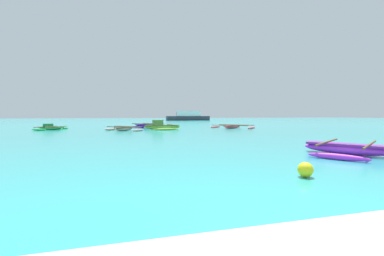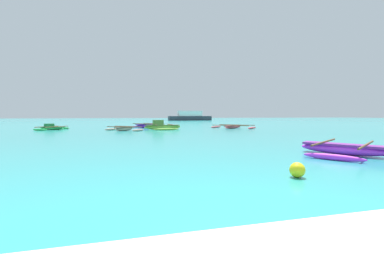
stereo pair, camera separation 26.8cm
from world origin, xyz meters
name	(u,v)px [view 1 (the left image)]	position (x,y,z in m)	size (l,w,h in m)	color
moored_boat_0	(124,129)	(-1.51, 22.63, 0.19)	(3.66, 3.52, 0.41)	tan
moored_boat_1	(51,128)	(-8.40, 25.95, 0.20)	(2.84, 3.59, 0.61)	green
moored_boat_2	(233,127)	(10.05, 24.26, 0.17)	(4.83, 4.92, 0.37)	#E9545D
moored_boat_3	(162,126)	(2.17, 23.98, 0.30)	(3.76, 3.42, 0.95)	#87C040
moored_boat_4	(347,149)	(6.35, 5.85, 0.21)	(3.75, 3.35, 0.45)	#CF33E9
moored_boat_5	(148,126)	(1.08, 27.30, 0.24)	(3.76, 4.57, 0.51)	purple
mooring_buoy_0	(305,170)	(2.48, 3.32, 0.18)	(0.35, 0.35, 0.35)	yellow
distant_ferry	(188,117)	(15.32, 65.07, 1.03)	(11.52, 2.53, 2.53)	#2D333D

